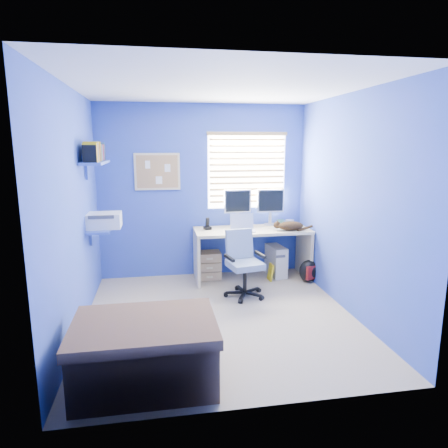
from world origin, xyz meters
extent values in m
cube|color=tan|center=(0.00, 0.00, 0.00)|extent=(3.00, 3.20, 0.00)
cube|color=white|center=(0.00, 0.00, 2.50)|extent=(3.00, 3.20, 0.00)
cube|color=#3F51C1|center=(0.00, 1.60, 1.25)|extent=(3.00, 0.01, 2.50)
cube|color=#3F51C1|center=(0.00, -1.60, 1.25)|extent=(3.00, 0.01, 2.50)
cube|color=#3F51C1|center=(-1.50, 0.00, 1.25)|extent=(0.01, 3.20, 2.50)
cube|color=#3F51C1|center=(1.50, 0.00, 1.25)|extent=(0.01, 3.20, 2.50)
cube|color=#CFBC8A|center=(0.66, 1.26, 0.37)|extent=(1.64, 0.65, 0.74)
cube|color=silver|center=(0.50, 1.14, 0.85)|extent=(0.35, 0.28, 0.22)
cube|color=silver|center=(0.50, 1.52, 1.01)|extent=(0.41, 0.14, 0.54)
cube|color=silver|center=(0.99, 1.49, 1.01)|extent=(0.40, 0.14, 0.54)
cube|color=black|center=(0.03, 1.34, 0.82)|extent=(0.11, 0.13, 0.17)
imported|color=#2F6D70|center=(1.12, 1.37, 0.79)|extent=(0.10, 0.09, 0.10)
cylinder|color=silver|center=(1.30, 1.49, 0.78)|extent=(0.13, 0.13, 0.07)
ellipsoid|color=black|center=(1.17, 1.07, 0.80)|extent=(0.40, 0.28, 0.13)
cube|color=beige|center=(1.05, 1.33, 0.23)|extent=(0.24, 0.46, 0.45)
cube|color=tan|center=(0.04, 1.36, 0.20)|extent=(0.35, 0.28, 0.41)
cube|color=yellow|center=(0.91, 1.13, 0.12)|extent=(0.03, 0.17, 0.24)
ellipsoid|color=black|center=(1.43, 0.97, 0.16)|extent=(0.34, 0.30, 0.32)
cube|color=brown|center=(-0.80, -1.12, 0.27)|extent=(1.11, 0.79, 0.53)
cylinder|color=black|center=(0.41, 0.58, 0.03)|extent=(0.58, 0.58, 0.06)
cylinder|color=black|center=(0.41, 0.58, 0.22)|extent=(0.06, 0.06, 0.33)
cube|color=#8CA2B1|center=(0.41, 0.58, 0.43)|extent=(0.47, 0.47, 0.08)
cube|color=#8CA2B1|center=(0.37, 0.77, 0.66)|extent=(0.37, 0.13, 0.38)
cube|color=white|center=(0.65, 1.59, 1.55)|extent=(1.15, 0.01, 1.10)
cube|color=#A97F46|center=(0.65, 1.56, 1.55)|extent=(1.10, 0.03, 1.00)
cube|color=#CFBC8A|center=(-0.65, 1.58, 1.55)|extent=(0.64, 0.02, 0.52)
cube|color=tan|center=(-0.65, 1.57, 1.55)|extent=(0.58, 0.01, 0.46)
cube|color=#3F59B7|center=(-1.36, 0.75, 0.92)|extent=(0.26, 0.55, 0.03)
cube|color=silver|center=(-1.32, 0.75, 1.02)|extent=(0.42, 0.34, 0.18)
cube|color=#3F59B7|center=(-1.37, 0.75, 1.72)|extent=(0.24, 0.90, 0.03)
cube|color=navy|center=(-1.38, 0.75, 1.84)|extent=(0.15, 0.80, 0.22)
camera|label=1|loc=(-0.67, -4.18, 1.93)|focal=32.00mm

